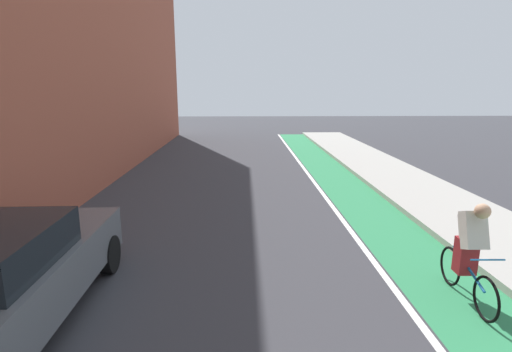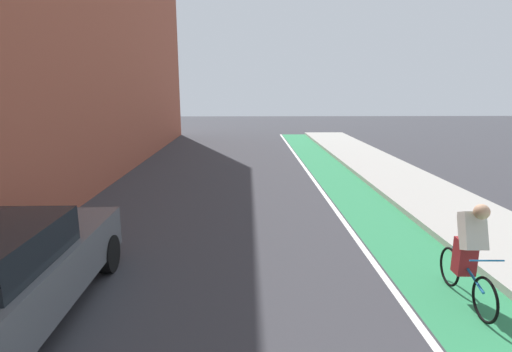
# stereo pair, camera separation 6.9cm
# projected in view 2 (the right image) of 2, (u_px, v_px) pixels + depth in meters

# --- Properties ---
(ground_plane) EXTENTS (75.02, 75.02, 0.00)m
(ground_plane) POSITION_uv_depth(u_px,v_px,m) (242.00, 228.00, 9.29)
(ground_plane) COLOR #38383D
(bike_lane_paint) EXTENTS (1.60, 34.10, 0.00)m
(bike_lane_paint) POSITION_uv_depth(u_px,v_px,m) (362.00, 203.00, 11.32)
(bike_lane_paint) COLOR #2D8451
(bike_lane_paint) RESTS_ON ground
(lane_divider_stripe) EXTENTS (0.12, 34.10, 0.00)m
(lane_divider_stripe) POSITION_uv_depth(u_px,v_px,m) (330.00, 203.00, 11.30)
(lane_divider_stripe) COLOR white
(lane_divider_stripe) RESTS_ON ground
(sidewalk_right) EXTENTS (2.65, 34.10, 0.14)m
(sidewalk_right) POSITION_uv_depth(u_px,v_px,m) (435.00, 200.00, 11.35)
(sidewalk_right) COLOR #A8A59E
(sidewalk_right) RESTS_ON ground
(cyclist_mid) EXTENTS (0.48, 1.69, 1.60)m
(cyclist_mid) POSITION_uv_depth(u_px,v_px,m) (469.00, 249.00, 5.93)
(cyclist_mid) COLOR black
(cyclist_mid) RESTS_ON ground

